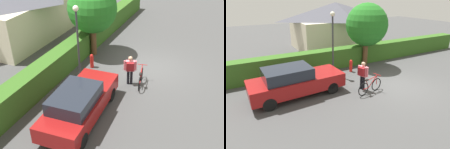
% 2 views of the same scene
% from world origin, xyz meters
% --- Properties ---
extents(ground_plane, '(60.00, 60.00, 0.00)m').
position_xyz_m(ground_plane, '(0.00, 0.00, 0.00)').
color(ground_plane, '#424242').
extents(hedge_row, '(20.79, 0.90, 1.32)m').
position_xyz_m(hedge_row, '(0.00, 4.42, 0.66)').
color(hedge_row, '#325D1D').
rests_on(hedge_row, ground).
extents(house_distant, '(8.00, 5.16, 4.14)m').
position_xyz_m(house_distant, '(1.07, 9.73, 2.12)').
color(house_distant, beige).
rests_on(house_distant, ground).
extents(parked_car_near, '(4.65, 1.94, 1.53)m').
position_xyz_m(parked_car_near, '(-5.35, 1.65, 0.78)').
color(parked_car_near, maroon).
rests_on(parked_car_near, ground).
extents(bicycle, '(1.63, 0.50, 0.92)m').
position_xyz_m(bicycle, '(-1.93, 0.10, 0.38)').
color(bicycle, black).
rests_on(bicycle, ground).
extents(person_rider, '(0.45, 0.60, 1.54)m').
position_xyz_m(person_rider, '(-2.06, 0.63, 0.92)').
color(person_rider, black).
rests_on(person_rider, ground).
extents(street_lamp, '(0.28, 0.28, 3.85)m').
position_xyz_m(street_lamp, '(-2.49, 3.20, 2.52)').
color(street_lamp, '#38383D').
rests_on(street_lamp, ground).
extents(tree_kerbside, '(2.84, 2.84, 4.28)m').
position_xyz_m(tree_kerbside, '(0.37, 3.78, 2.84)').
color(tree_kerbside, brown).
rests_on(tree_kerbside, ground).
extents(fire_hydrant, '(0.20, 0.20, 0.81)m').
position_xyz_m(fire_hydrant, '(-1.20, 3.15, 0.41)').
color(fire_hydrant, red).
rests_on(fire_hydrant, ground).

